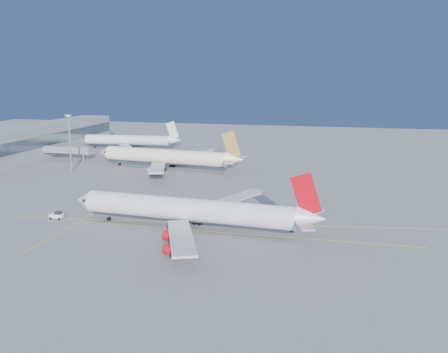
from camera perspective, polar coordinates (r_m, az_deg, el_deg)
ground at (r=141.91m, az=0.90°, el=-4.67°), size 500.00×500.00×0.00m
terminal at (r=263.39m, az=-19.98°, el=3.97°), size 18.40×110.00×15.00m
jet_bridge at (r=241.27m, az=-17.28°, el=2.92°), size 23.60×3.60×6.90m
taxiway_lines at (r=151.48m, az=-4.02°, el=-3.62°), size 118.86×140.00×0.02m
airliner_virgin at (r=129.79m, az=-3.60°, el=-3.91°), size 69.23×61.99×17.07m
airliner_etihad at (r=211.84m, az=-6.37°, el=2.26°), size 67.42×61.85×17.60m
airliner_third at (r=272.41m, az=-10.70°, el=4.10°), size 56.83×52.26×15.24m
pushback_tug at (r=147.73m, az=-18.56°, el=-4.24°), size 3.79×2.38×2.10m
light_mast at (r=211.29m, az=-17.23°, el=4.17°), size 2.06×2.06×23.82m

